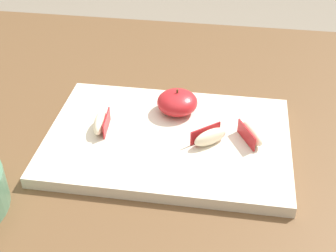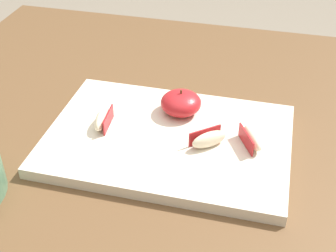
{
  "view_description": "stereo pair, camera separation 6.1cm",
  "coord_description": "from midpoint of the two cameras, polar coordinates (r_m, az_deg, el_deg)",
  "views": [
    {
      "loc": [
        0.02,
        -0.68,
        1.27
      ],
      "look_at": [
        -0.08,
        -0.03,
        0.79
      ],
      "focal_mm": 49.79,
      "sensor_mm": 36.0,
      "label": 1
    },
    {
      "loc": [
        0.08,
        -0.67,
        1.27
      ],
      "look_at": [
        -0.08,
        -0.03,
        0.79
      ],
      "focal_mm": 49.79,
      "sensor_mm": 36.0,
      "label": 2
    }
  ],
  "objects": [
    {
      "name": "apple_wedge_middle",
      "position": [
        0.84,
        -5.96,
        0.82
      ],
      "size": [
        0.03,
        0.07,
        0.03
      ],
      "color": "beige",
      "rests_on": "cutting_board"
    },
    {
      "name": "dining_table",
      "position": [
        0.92,
        7.07,
        -6.31
      ],
      "size": [
        1.3,
        0.99,
        0.75
      ],
      "color": "brown",
      "rests_on": "ground_plane"
    },
    {
      "name": "cutting_board",
      "position": [
        0.83,
        2.1,
        -1.75
      ],
      "size": [
        0.43,
        0.29,
        0.02
      ],
      "color": "beige",
      "rests_on": "dining_table"
    },
    {
      "name": "apple_wedge_left",
      "position": [
        0.81,
        12.35,
        -1.54
      ],
      "size": [
        0.05,
        0.07,
        0.03
      ],
      "color": "beige",
      "rests_on": "cutting_board"
    },
    {
      "name": "apple_wedge_front",
      "position": [
        0.8,
        7.08,
        -1.63
      ],
      "size": [
        0.06,
        0.06,
        0.03
      ],
      "color": "beige",
      "rests_on": "cutting_board"
    },
    {
      "name": "apple_half_skin_up",
      "position": [
        0.87,
        3.59,
        2.8
      ],
      "size": [
        0.08,
        0.08,
        0.05
      ],
      "color": "#B21E23",
      "rests_on": "cutting_board"
    }
  ]
}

